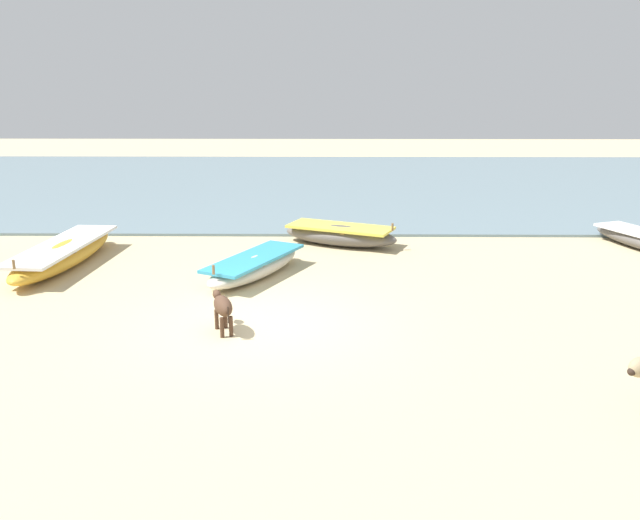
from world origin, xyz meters
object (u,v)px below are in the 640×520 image
object	(u,v)px
fishing_boat_2	(63,254)
fishing_boat_1	(255,265)
fishing_boat_0	(340,234)
calf_near_dark	(223,307)

from	to	relation	value
fishing_boat_2	fishing_boat_1	bearing A→B (deg)	83.23
fishing_boat_1	fishing_boat_2	world-z (taller)	fishing_boat_2
fishing_boat_0	fishing_boat_2	bearing A→B (deg)	-139.77
calf_near_dark	fishing_boat_1	bearing A→B (deg)	-25.33
fishing_boat_0	calf_near_dark	distance (m)	6.75
fishing_boat_2	fishing_boat_0	bearing A→B (deg)	110.66
fishing_boat_1	calf_near_dark	xyz separation A→B (m)	(-0.19, -3.38, 0.22)
fishing_boat_2	calf_near_dark	size ratio (longest dim) A/B	4.80
fishing_boat_1	calf_near_dark	bearing A→B (deg)	22.95
fishing_boat_0	fishing_boat_2	size ratio (longest dim) A/B	0.71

